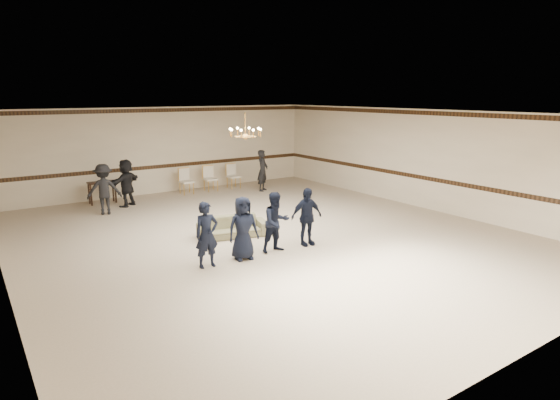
% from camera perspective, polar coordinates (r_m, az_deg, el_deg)
% --- Properties ---
extents(room, '(12.01, 14.01, 3.21)m').
position_cam_1_polar(room, '(12.13, -1.76, 2.85)').
color(room, '#C0AD94').
rests_on(room, ground).
extents(chair_rail, '(12.00, 0.02, 0.14)m').
position_cam_1_polar(chair_rail, '(18.42, -13.57, 4.03)').
color(chair_rail, '#3B2311').
rests_on(chair_rail, wall_back).
extents(crown_molding, '(12.00, 0.02, 0.14)m').
position_cam_1_polar(crown_molding, '(18.23, -13.92, 10.50)').
color(crown_molding, '#3B2311').
rests_on(crown_molding, wall_back).
extents(chandelier, '(0.94, 0.94, 0.89)m').
position_cam_1_polar(chandelier, '(12.83, -4.24, 9.11)').
color(chandelier, gold).
rests_on(chandelier, ceiling).
extents(boy_a, '(0.54, 0.37, 1.45)m').
position_cam_1_polar(boy_a, '(10.26, -8.85, -4.18)').
color(boy_a, black).
rests_on(boy_a, floor).
extents(boy_b, '(0.76, 0.55, 1.45)m').
position_cam_1_polar(boy_b, '(10.66, -4.49, -3.42)').
color(boy_b, black).
rests_on(boy_b, floor).
extents(boy_c, '(0.71, 0.56, 1.45)m').
position_cam_1_polar(boy_c, '(11.12, -0.46, -2.70)').
color(boy_c, black).
rests_on(boy_c, floor).
extents(boy_d, '(0.88, 0.44, 1.45)m').
position_cam_1_polar(boy_d, '(11.62, 3.23, -2.02)').
color(boy_d, black).
rests_on(boy_d, floor).
extents(settee, '(1.92, 1.13, 0.53)m').
position_cam_1_polar(settee, '(12.48, -5.76, -3.22)').
color(settee, '#7D7653').
rests_on(settee, floor).
extents(adult_left, '(1.13, 0.81, 1.58)m').
position_cam_1_polar(adult_left, '(15.56, -20.51, 1.22)').
color(adult_left, black).
rests_on(adult_left, floor).
extents(adult_mid, '(1.47, 1.22, 1.58)m').
position_cam_1_polar(adult_mid, '(16.45, -18.08, 1.99)').
color(adult_mid, black).
rests_on(adult_mid, floor).
extents(adult_right, '(0.69, 0.65, 1.58)m').
position_cam_1_polar(adult_right, '(18.16, -2.11, 3.58)').
color(adult_right, black).
rests_on(adult_right, floor).
extents(banquet_chair_left, '(0.50, 0.50, 0.95)m').
position_cam_1_polar(banquet_chair_left, '(17.93, -11.24, 2.21)').
color(banquet_chair_left, beige).
rests_on(banquet_chair_left, floor).
extents(banquet_chair_mid, '(0.50, 0.50, 0.95)m').
position_cam_1_polar(banquet_chair_mid, '(18.34, -8.38, 2.55)').
color(banquet_chair_mid, beige).
rests_on(banquet_chair_mid, floor).
extents(banquet_chair_right, '(0.48, 0.48, 0.95)m').
position_cam_1_polar(banquet_chair_right, '(18.79, -5.64, 2.87)').
color(banquet_chair_right, beige).
rests_on(banquet_chair_right, floor).
extents(console_table, '(0.92, 0.41, 0.76)m').
position_cam_1_polar(console_table, '(17.22, -20.69, 0.86)').
color(console_table, black).
rests_on(console_table, floor).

